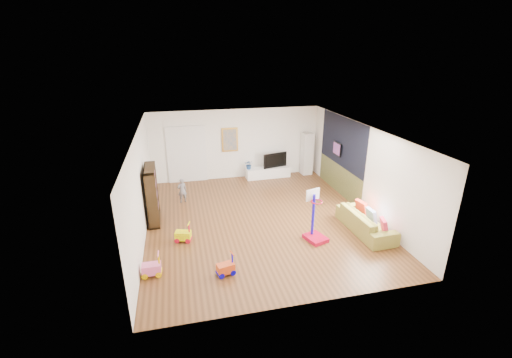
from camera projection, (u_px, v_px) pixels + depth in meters
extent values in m
cube|color=brown|center=(259.00, 219.00, 10.26)|extent=(6.50, 7.50, 0.00)
cube|color=white|center=(259.00, 131.00, 9.30)|extent=(6.50, 7.50, 0.00)
cube|color=white|center=(236.00, 144.00, 13.19)|extent=(6.50, 0.00, 2.70)
cube|color=beige|center=(307.00, 246.00, 6.36)|extent=(6.50, 0.00, 2.70)
cube|color=silver|center=(141.00, 187.00, 9.08)|extent=(0.00, 7.50, 2.70)
cube|color=white|center=(362.00, 169.00, 10.47)|extent=(0.00, 7.50, 2.70)
cube|color=black|center=(342.00, 142.00, 11.56)|extent=(0.01, 3.20, 1.70)
cube|color=brown|center=(339.00, 179.00, 12.04)|extent=(0.01, 3.20, 1.00)
cube|color=white|center=(187.00, 155.00, 12.85)|extent=(1.45, 0.06, 2.10)
cube|color=gold|center=(230.00, 140.00, 13.03)|extent=(0.62, 0.06, 0.92)
cube|color=#7F3F8C|center=(337.00, 149.00, 11.84)|extent=(0.04, 0.56, 0.46)
cube|color=white|center=(268.00, 172.00, 13.56)|extent=(1.77, 0.50, 0.41)
cube|color=silver|center=(307.00, 154.00, 13.73)|extent=(0.42, 0.42, 1.70)
cube|color=#2F200F|center=(152.00, 195.00, 9.89)|extent=(0.33, 1.16, 1.68)
imported|color=olive|center=(366.00, 222.00, 9.50)|extent=(0.86, 2.04, 0.59)
cube|color=#AA0829|center=(317.00, 216.00, 8.90)|extent=(0.64, 0.71, 1.41)
cube|color=#E6EC00|center=(183.00, 232.00, 9.00)|extent=(0.46, 0.35, 0.54)
cube|color=#D34518|center=(226.00, 265.00, 7.66)|extent=(0.43, 0.32, 0.52)
cube|color=pink|center=(151.00, 265.00, 7.62)|extent=(0.42, 0.26, 0.56)
imported|color=slate|center=(182.00, 190.00, 11.28)|extent=(0.35, 0.28, 0.83)
imported|color=black|center=(274.00, 160.00, 13.50)|extent=(1.01, 0.38, 0.58)
imported|color=navy|center=(249.00, 165.00, 13.26)|extent=(0.40, 0.37, 0.37)
cube|color=#CD2848|center=(384.00, 225.00, 8.95)|extent=(0.20, 0.38, 0.37)
cube|color=silver|center=(371.00, 215.00, 9.48)|extent=(0.11, 0.40, 0.40)
cube|color=red|center=(362.00, 207.00, 9.96)|extent=(0.18, 0.42, 0.41)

